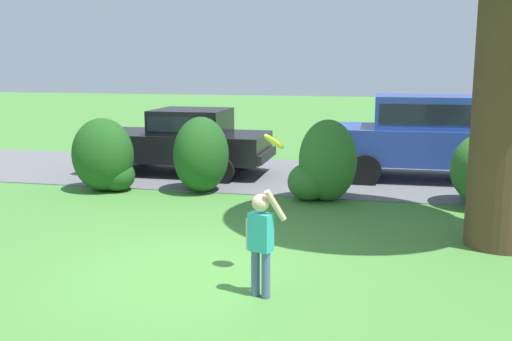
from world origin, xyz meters
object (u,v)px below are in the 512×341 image
Objects in this scene: child_thrower at (261,237)px; frisbee at (274,142)px; parked_sedan at (183,139)px; parked_suv at (430,133)px.

child_thrower is 1.21m from frisbee.
frisbee reaches higher than child_thrower.
parked_sedan is 3.44× the size of child_thrower.
parked_suv is 7.94m from child_thrower.
parked_suv is 7.30m from frisbee.
parked_sedan is at bearing -174.24° from parked_suv.
parked_suv is at bearing 72.30° from frisbee.
child_thrower is 4.21× the size of frisbee.
frisbee reaches higher than parked_sedan.
parked_suv reaches higher than child_thrower.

